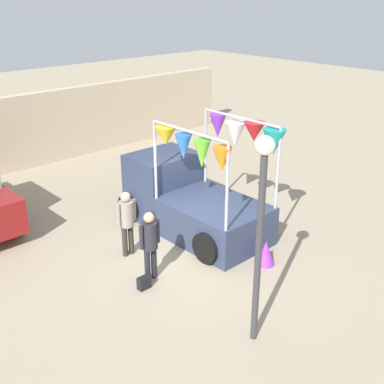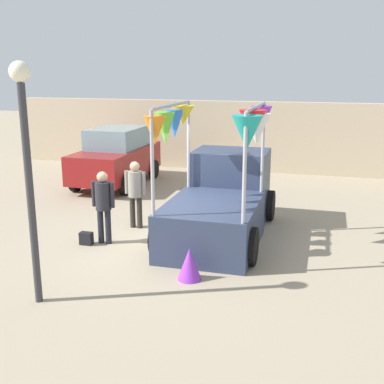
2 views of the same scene
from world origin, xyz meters
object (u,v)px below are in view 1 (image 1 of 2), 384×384
Objects in this scene: person_customer at (150,240)px; person_vendor at (127,218)px; folded_kite_bundle_violet at (266,253)px; handbag at (144,283)px; street_lamp at (261,214)px; vendor_truck at (189,194)px.

person_customer is 1.23m from person_vendor.
person_customer reaches higher than folded_kite_bundle_violet.
handbag is 0.07× the size of street_lamp.
street_lamp is at bearing -117.77° from vendor_truck.
person_customer is at bearing 150.22° from folded_kite_bundle_violet.
person_customer is 2.76m from folded_kite_bundle_violet.
person_vendor is at bearing 66.60° from handbag.
street_lamp reaches higher than person_vendor.
vendor_truck is 2.53× the size of person_customer.
person_vendor is 5.82× the size of handbag.
handbag is at bearing 100.97° from street_lamp.
person_vendor is (-2.10, -0.14, 0.05)m from vendor_truck.
folded_kite_bundle_violet reaches higher than handbag.
person_customer is (-2.35, -1.34, 0.05)m from vendor_truck.
folded_kite_bundle_violet is at bearing -29.78° from person_customer.
person_vendor is 4.31m from street_lamp.
person_vendor is (0.26, 1.20, 0.01)m from person_customer.
vendor_truck is 1.06× the size of street_lamp.
folded_kite_bundle_violet is (2.17, 1.49, -2.22)m from street_lamp.
handbag is (-0.61, -1.40, -0.84)m from person_vendor.
person_customer is at bearing -102.06° from person_vendor.
vendor_truck is at bearing 29.72° from person_customer.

